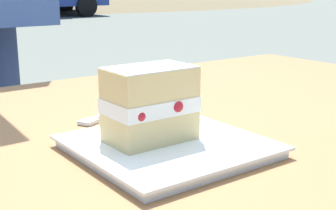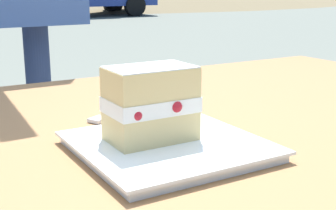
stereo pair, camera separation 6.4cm
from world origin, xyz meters
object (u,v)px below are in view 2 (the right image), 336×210
dessert_plate (168,146)px  dessert_fork (120,112)px  patio_table (164,180)px  cake_slice (151,104)px

dessert_plate → dessert_fork: size_ratio=1.51×
dessert_plate → patio_table: bearing=63.4°
patio_table → dessert_plate: dessert_plate is taller
cake_slice → patio_table: bearing=49.8°
cake_slice → dessert_fork: size_ratio=0.74×
dessert_plate → cake_slice: cake_slice is taller
patio_table → dessert_plate: (-0.05, -0.09, 0.09)m
patio_table → dessert_fork: 0.15m
cake_slice → dessert_fork: cake_slice is taller
cake_slice → dessert_fork: bearing=77.7°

